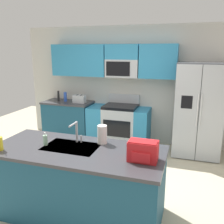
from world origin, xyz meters
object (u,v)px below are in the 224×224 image
at_px(bottle_blue, 65,97).
at_px(sink_faucet, 76,131).
at_px(paper_towel_roll, 102,134).
at_px(soap_dispenser, 45,140).
at_px(refrigerator, 198,110).
at_px(backpack, 143,151).
at_px(pepper_mill, 58,96).
at_px(range_oven, 119,125).
at_px(toaster, 79,99).

distance_m(bottle_blue, sink_faucet, 2.74).
xyz_separation_m(sink_faucet, paper_towel_roll, (0.33, 0.09, -0.05)).
distance_m(bottle_blue, soap_dispenser, 2.76).
height_order(refrigerator, backpack, refrigerator).
relative_size(pepper_mill, soap_dispenser, 1.41).
bearing_deg(pepper_mill, soap_dispenser, -63.53).
distance_m(range_oven, sink_faucet, 2.42).
bearing_deg(bottle_blue, pepper_mill, -178.32).
bearing_deg(paper_towel_roll, bottle_blue, 127.83).
bearing_deg(paper_towel_roll, backpack, -30.15).
bearing_deg(range_oven, bottle_blue, 179.88).
xyz_separation_m(range_oven, paper_towel_roll, (0.43, -2.25, 0.58)).
relative_size(bottle_blue, sink_faucet, 0.77).
bearing_deg(refrigerator, sink_faucet, -124.31).
bearing_deg(sink_faucet, paper_towel_roll, 15.14).
height_order(toaster, paper_towel_roll, paper_towel_roll).
distance_m(refrigerator, pepper_mill, 3.15).
relative_size(pepper_mill, paper_towel_roll, 1.00).
bearing_deg(toaster, sink_faucet, -65.65).
xyz_separation_m(toaster, backpack, (1.96, -2.55, 0.03)).
relative_size(bottle_blue, paper_towel_roll, 0.90).
distance_m(range_oven, pepper_mill, 1.60).
xyz_separation_m(bottle_blue, soap_dispenser, (1.08, -2.53, -0.04)).
xyz_separation_m(pepper_mill, sink_faucet, (1.60, -2.34, 0.05)).
height_order(sink_faucet, paper_towel_roll, sink_faucet).
bearing_deg(soap_dispenser, bottle_blue, 113.10).
relative_size(toaster, paper_towel_roll, 1.17).
relative_size(sink_faucet, paper_towel_roll, 1.17).
height_order(sink_faucet, backpack, sink_faucet).
distance_m(range_oven, backpack, 2.85).
bearing_deg(bottle_blue, backpack, -47.93).
bearing_deg(toaster, bottle_blue, 171.91).
xyz_separation_m(toaster, soap_dispenser, (0.69, -2.48, -0.02)).
xyz_separation_m(range_oven, soap_dispenser, (-0.24, -2.53, 0.53)).
distance_m(refrigerator, sink_faucet, 2.75).
xyz_separation_m(refrigerator, paper_towel_roll, (-1.22, -2.18, 0.09)).
height_order(pepper_mill, bottle_blue, pepper_mill).
xyz_separation_m(paper_towel_roll, backpack, (0.60, -0.35, -0.00)).
relative_size(soap_dispenser, backpack, 0.53).
distance_m(soap_dispenser, backpack, 1.27).
bearing_deg(toaster, paper_towel_roll, -58.23).
xyz_separation_m(refrigerator, bottle_blue, (-2.97, 0.07, 0.08)).
distance_m(paper_towel_roll, backpack, 0.69).
bearing_deg(pepper_mill, range_oven, 0.10).
distance_m(pepper_mill, bottle_blue, 0.18).
relative_size(refrigerator, paper_towel_roll, 7.71).
xyz_separation_m(range_oven, bottle_blue, (-1.32, 0.00, 0.57)).
height_order(pepper_mill, backpack, pepper_mill).
bearing_deg(pepper_mill, toaster, -5.04).
relative_size(pepper_mill, sink_faucet, 0.85).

